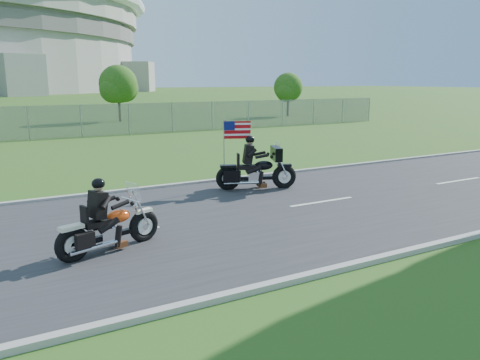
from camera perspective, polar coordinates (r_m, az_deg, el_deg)
ground at (r=11.70m, az=-5.64°, el=-5.26°), size 420.00×420.00×0.00m
road at (r=11.69m, az=-5.65°, el=-5.17°), size 120.00×8.00×0.04m
curb_north at (r=15.37m, az=-11.61°, el=-1.04°), size 120.00×0.18×0.12m
curb_south at (r=8.34m, az=5.65°, el=-12.24°), size 120.00×0.18×0.12m
tree_fence_near at (r=41.65m, az=-14.57°, el=11.01°), size 3.52×3.28×4.75m
tree_fence_far at (r=46.53m, az=5.91°, el=11.00°), size 3.08×2.87×4.20m
motorcycle_lead at (r=9.95m, az=-15.78°, el=-5.75°), size 2.31×1.05×1.60m
motorcycle_follow at (r=15.03m, az=1.98°, el=1.05°), size 2.52×1.33×2.19m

